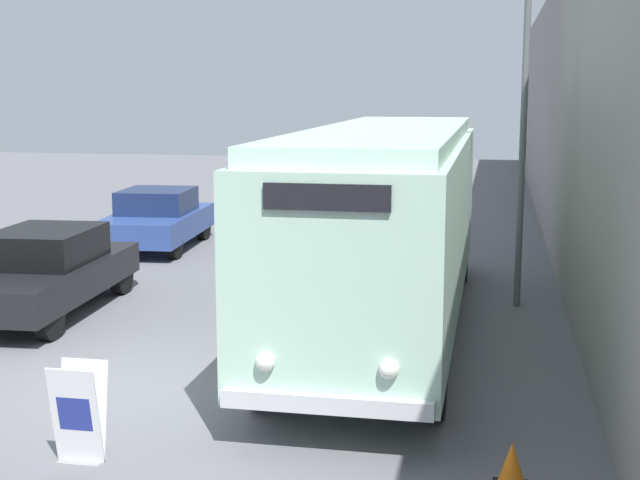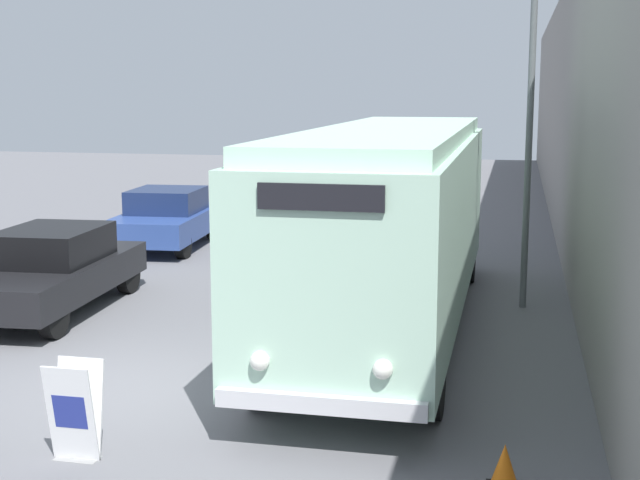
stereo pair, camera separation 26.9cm
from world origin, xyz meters
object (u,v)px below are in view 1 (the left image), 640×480
at_px(streetlamp, 525,86).
at_px(traffic_cone, 512,466).
at_px(sign_board, 79,414).
at_px(parked_car_mid, 157,219).
at_px(parked_car_near, 45,271).
at_px(vintage_bus, 387,217).

height_order(streetlamp, traffic_cone, streetlamp).
xyz_separation_m(sign_board, traffic_cone, (4.53, 0.21, -0.29)).
relative_size(streetlamp, parked_car_mid, 1.44).
distance_m(streetlamp, parked_car_near, 9.11).
height_order(sign_board, parked_car_mid, parked_car_mid).
bearing_deg(vintage_bus, sign_board, -113.26).
bearing_deg(vintage_bus, traffic_cone, -71.19).
height_order(parked_car_near, traffic_cone, parked_car_near).
bearing_deg(streetlamp, sign_board, -120.76).
distance_m(parked_car_near, parked_car_mid, 6.57).
relative_size(streetlamp, parked_car_near, 1.29).
xyz_separation_m(sign_board, parked_car_mid, (-3.98, 12.38, 0.21)).
height_order(vintage_bus, streetlamp, streetlamp).
bearing_deg(vintage_bus, parked_car_near, -178.67).
height_order(sign_board, traffic_cone, sign_board).
relative_size(sign_board, streetlamp, 0.18).
bearing_deg(parked_car_mid, parked_car_near, -90.08).
relative_size(streetlamp, traffic_cone, 12.54).
xyz_separation_m(vintage_bus, parked_car_mid, (-6.55, 6.41, -1.14)).
distance_m(vintage_bus, parked_car_near, 6.17).
distance_m(sign_board, parked_car_mid, 13.01).
height_order(vintage_bus, parked_car_near, vintage_bus).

